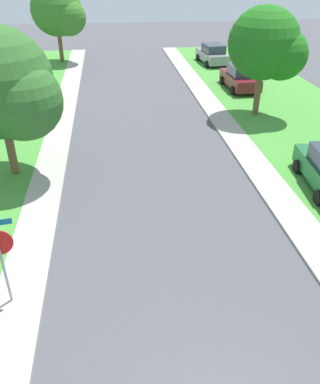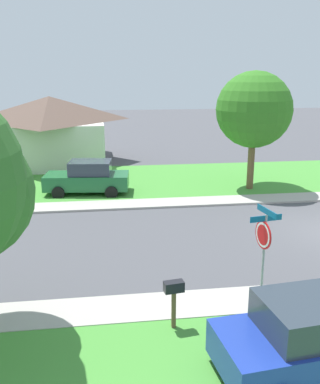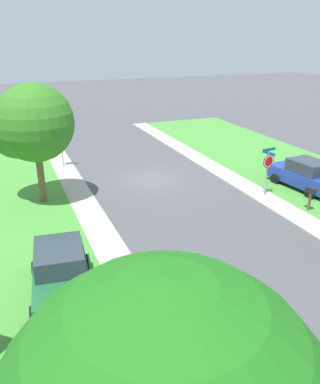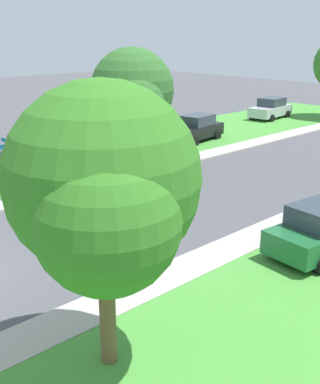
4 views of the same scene
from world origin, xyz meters
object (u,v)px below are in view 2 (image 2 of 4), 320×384
(car_green_kerbside_mid, at_px, (88,178))
(mailbox, at_px, (174,293))
(stop_sign_far_corner, at_px, (264,241))
(house_right_setback, at_px, (51,129))
(tree_across_right, at_px, (255,112))
(car_blue_across_road, at_px, (317,337))

(car_green_kerbside_mid, xyz_separation_m, mailbox, (-12.72, -2.39, 0.14))
(stop_sign_far_corner, distance_m, car_green_kerbside_mid, 12.90)
(car_green_kerbside_mid, relative_size, house_right_setback, 0.49)
(stop_sign_far_corner, xyz_separation_m, house_right_setback, (20.65, 7.64, 0.49))
(tree_across_right, bearing_deg, mailbox, 153.02)
(stop_sign_far_corner, distance_m, house_right_setback, 22.02)
(car_blue_across_road, distance_m, tree_across_right, 15.40)
(stop_sign_far_corner, distance_m, mailbox, 2.80)
(stop_sign_far_corner, bearing_deg, mailbox, 108.48)
(stop_sign_far_corner, height_order, mailbox, stop_sign_far_corner)
(mailbox, bearing_deg, car_green_kerbside_mid, 10.66)
(car_green_kerbside_mid, relative_size, car_blue_across_road, 1.00)
(car_blue_across_road, xyz_separation_m, tree_across_right, (14.57, -3.75, 3.29))
(car_blue_across_road, bearing_deg, tree_across_right, -14.42)
(mailbox, bearing_deg, house_right_setback, 13.39)
(car_green_kerbside_mid, bearing_deg, stop_sign_far_corner, -157.52)
(car_blue_across_road, height_order, tree_across_right, tree_across_right)
(tree_across_right, xyz_separation_m, house_right_setback, (8.89, 11.53, -1.78))
(car_green_kerbside_mid, height_order, car_blue_across_road, same)
(stop_sign_far_corner, relative_size, house_right_setback, 0.30)
(tree_across_right, relative_size, house_right_setback, 0.69)
(tree_across_right, bearing_deg, car_blue_across_road, 165.58)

